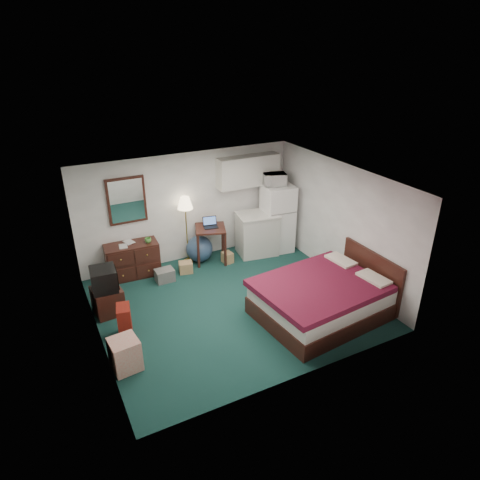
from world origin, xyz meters
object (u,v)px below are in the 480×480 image
fridge (277,218)px  bed (320,300)px  suitcase (125,321)px  floor_lamp (187,230)px  kitchen_counter (257,234)px  tv_stand (108,300)px  desk (211,244)px  dresser (133,260)px

fridge → bed: (-0.76, -2.76, -0.46)m
suitcase → floor_lamp: bearing=58.9°
kitchen_counter → suitcase: (-3.58, -1.71, -0.20)m
tv_stand → desk: bearing=16.1°
desk → dresser: bearing=-165.2°
tv_stand → suitcase: 0.85m
fridge → tv_stand: (-4.23, -0.84, -0.56)m
desk → fridge: bearing=13.5°
dresser → suitcase: bearing=-104.9°
desk → tv_stand: desk is taller
desk → suitcase: (-2.44, -1.85, -0.13)m
dresser → floor_lamp: (1.29, 0.07, 0.41)m
tv_stand → bed: bearing=-34.4°
dresser → suitcase: (-0.66, -1.99, -0.09)m
desk → kitchen_counter: size_ratio=0.86×
tv_stand → suitcase: bearing=-87.3°
floor_lamp → fridge: (2.16, -0.39, 0.03)m
kitchen_counter → suitcase: bearing=-145.2°
desk → fridge: 1.73m
dresser → bed: 4.09m
suitcase → tv_stand: bearing=110.5°
floor_lamp → bed: 3.47m
bed → tv_stand: 3.97m
suitcase → desk: bearing=49.4°
dresser → desk: (1.78, -0.14, 0.04)m
fridge → tv_stand: size_ratio=2.96×
kitchen_counter → bed: kitchen_counter is taller
kitchen_counter → fridge: 0.63m
floor_lamp → fridge: size_ratio=0.97×
fridge → bed: size_ratio=0.74×
dresser → tv_stand: (-0.78, -1.16, -0.13)m
bed → desk: bearing=101.8°
floor_lamp → suitcase: size_ratio=2.73×
floor_lamp → fridge: 2.20m
floor_lamp → kitchen_counter: floor_lamp is taller
desk → bed: desk is taller
dresser → floor_lamp: bearing=6.6°
floor_lamp → desk: size_ratio=1.88×
bed → fridge: bearing=69.2°
bed → floor_lamp: bearing=108.6°
fridge → floor_lamp: bearing=176.6°
floor_lamp → fridge: fridge is taller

